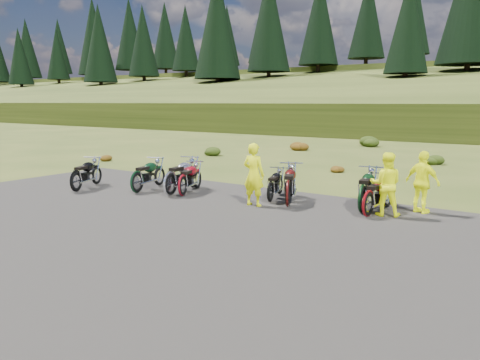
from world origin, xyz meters
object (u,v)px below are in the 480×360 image
Objects in this scene: motorcycle_3 at (171,197)px; person_middle at (254,176)px; motorcycle_0 at (77,192)px; motorcycle_7 at (361,213)px.

motorcycle_3 is 1.22× the size of person_middle.
motorcycle_0 is 0.93× the size of motorcycle_7.
motorcycle_0 is 9.66m from motorcycle_7.
motorcycle_3 reaches higher than motorcycle_7.
motorcycle_3 is (3.21, 1.32, 0.00)m from motorcycle_0.
person_middle is at bearing -94.12° from motorcycle_3.
person_middle is at bearing 98.77° from motorcycle_7.
motorcycle_3 is at bearing 92.89° from motorcycle_7.
motorcycle_7 reaches higher than motorcycle_0.
motorcycle_3 is at bearing -90.48° from motorcycle_0.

